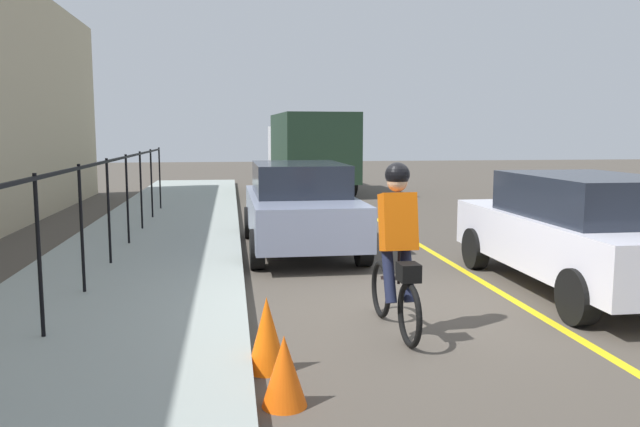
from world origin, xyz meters
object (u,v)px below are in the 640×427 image
(parked_sedan_rear, at_px, (300,205))
(traffic_cone_near, at_px, (284,371))
(box_truck_background, at_px, (309,149))
(cyclist_lead, at_px, (397,249))
(patrol_sedan, at_px, (581,231))
(traffic_cone_far, at_px, (267,334))

(parked_sedan_rear, height_order, traffic_cone_near, parked_sedan_rear)
(parked_sedan_rear, bearing_deg, box_truck_background, 171.82)
(cyclist_lead, height_order, patrol_sedan, cyclist_lead)
(parked_sedan_rear, bearing_deg, cyclist_lead, 5.36)
(parked_sedan_rear, relative_size, box_truck_background, 0.65)
(patrol_sedan, xyz_separation_m, traffic_cone_far, (-2.34, 4.35, -0.48))
(patrol_sedan, bearing_deg, cyclist_lead, 116.35)
(cyclist_lead, bearing_deg, parked_sedan_rear, 3.45)
(patrol_sedan, height_order, box_truck_background, box_truck_background)
(traffic_cone_near, distance_m, traffic_cone_far, 0.77)
(parked_sedan_rear, relative_size, traffic_cone_near, 7.71)
(cyclist_lead, relative_size, traffic_cone_near, 3.19)
(parked_sedan_rear, bearing_deg, patrol_sedan, 43.85)
(cyclist_lead, xyz_separation_m, traffic_cone_far, (-0.90, 1.43, -0.57))
(patrol_sedan, distance_m, traffic_cone_far, 4.96)
(patrol_sedan, xyz_separation_m, parked_sedan_rear, (3.52, 3.42, 0.00))
(parked_sedan_rear, distance_m, traffic_cone_far, 5.95)
(patrol_sedan, distance_m, parked_sedan_rear, 4.91)
(patrol_sedan, distance_m, box_truck_background, 15.07)
(cyclist_lead, relative_size, traffic_cone_far, 2.67)
(box_truck_background, height_order, traffic_cone_far, box_truck_background)
(traffic_cone_near, bearing_deg, patrol_sedan, -53.98)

